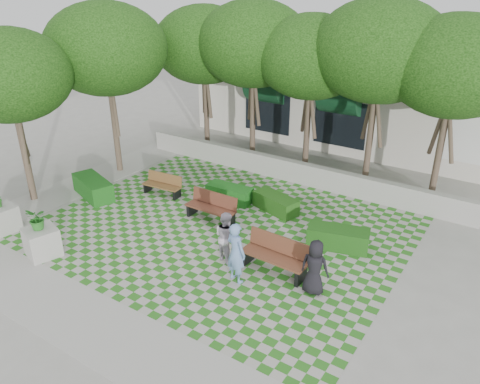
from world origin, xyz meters
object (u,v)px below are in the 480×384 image
Objects in this scene: planter_back at (2,218)px; person_dark at (315,267)px; hedge_midright at (276,203)px; planter_front at (41,236)px; hedge_east at (338,238)px; hedge_midleft at (229,194)px; bench_east at (276,256)px; bench_mid at (212,207)px; person_blue at (236,253)px; person_white at (226,236)px; hedge_west at (93,188)px; bench_west at (163,185)px.

person_dark reaches higher than planter_back.
hedge_midright is at bearing 42.06° from planter_back.
planter_back is (-2.50, 0.23, -0.17)m from planter_front.
hedge_midleft is (-4.87, 0.90, -0.03)m from hedge_east.
bench_east is 3.91m from hedge_midright.
bench_mid is 1.02× the size of person_blue.
hedge_east is 9.37m from planter_front.
planter_back is 0.79× the size of person_blue.
person_white is (7.46, 2.73, 0.32)m from planter_back.
hedge_midright is at bearing 49.23° from bench_mid.
bench_mid reaches higher than hedge_west.
hedge_midleft is (-0.33, 1.61, -0.17)m from bench_mid.
hedge_east reaches higher than hedge_midright.
hedge_midright is at bearing -65.17° from person_white.
hedge_midleft is 0.83× the size of hedge_west.
bench_west is at bearing -7.54° from person_white.
bench_east reaches higher than hedge_west.
person_white reaches higher than bench_west.
bench_mid is 5.20m from hedge_west.
hedge_midright is at bearing 23.18° from hedge_west.
bench_mid is at bearing -24.14° from person_white.
hedge_east is at bearing -115.89° from person_white.
hedge_midleft is 6.29m from person_dark.
hedge_midleft is at bearing 101.69° from bench_mid.
planter_front is at bearing -112.80° from hedge_midleft.
person_dark reaches higher than hedge_east.
planter_front is 2.52m from planter_back.
hedge_midright is 1.09× the size of planter_front.
hedge_midleft is 4.16m from person_white.
hedge_west is 1.45× the size of planter_back.
hedge_east is at bearing -103.08° from person_blue.
person_dark is (0.35, -2.58, 0.48)m from hedge_east.
planter_front is 1.01× the size of person_dark.
person_blue reaches higher than hedge_midright.
person_blue reaches higher than person_dark.
bench_mid is at bearing -171.08° from hedge_east.
hedge_midleft is (2.57, 0.97, -0.10)m from bench_west.
hedge_midleft is at bearing 15.25° from bench_west.
person_blue is 2.23m from person_dark.
hedge_east is (4.53, 0.71, -0.14)m from bench_mid.
bench_east is at bearing -24.32° from bench_west.
person_dark is at bearing -146.20° from person_blue.
bench_east is 7.30m from planter_front.
planter_back reaches higher than hedge_west.
bench_east is 1.40× the size of planter_back.
hedge_west is at bearing 178.91° from bench_east.
planter_front reaches higher than hedge_east.
planter_front is at bearing 35.65° from person_blue.
person_white is at bearing -6.74° from hedge_west.
hedge_midright is 0.96× the size of person_blue.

